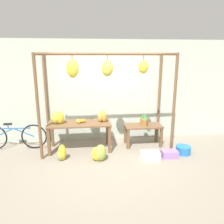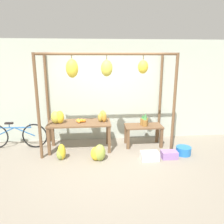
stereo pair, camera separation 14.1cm
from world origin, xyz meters
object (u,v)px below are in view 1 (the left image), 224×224
pineapple_cluster (144,120)px  banana_pile_ground_right (99,153)px  papaya_pile (102,117)px  blue_bucket (183,150)px  orange_pile (80,121)px  fruit_crate_white (150,155)px  banana_pile_on_table (57,118)px  parked_bicycle (14,136)px  banana_pile_ground_left (62,153)px  fruit_crate_purple (169,154)px

pineapple_cluster → banana_pile_ground_right: 1.60m
papaya_pile → blue_bucket: bearing=-16.5°
orange_pile → banana_pile_ground_right: size_ratio=0.62×
fruit_crate_white → banana_pile_on_table: bearing=161.5°
parked_bicycle → papaya_pile: (2.28, -0.22, 0.52)m
pineapple_cluster → blue_bucket: 1.23m
pineapple_cluster → papaya_pile: size_ratio=1.16×
orange_pile → fruit_crate_white: bearing=-25.1°
pineapple_cluster → fruit_crate_white: 1.08m
banana_pile_on_table → pineapple_cluster: bearing=4.4°
orange_pile → banana_pile_ground_left: size_ratio=0.65×
blue_bucket → fruit_crate_purple: 0.45m
banana_pile_ground_right → blue_bucket: (2.10, 0.13, -0.08)m
pineapple_cluster → fruit_crate_white: bearing=-94.7°
banana_pile_on_table → orange_pile: 0.57m
banana_pile_ground_left → banana_pile_on_table: bearing=103.0°
banana_pile_ground_left → parked_bicycle: bearing=148.1°
banana_pile_ground_right → fruit_crate_purple: banana_pile_ground_right is taller
banana_pile_ground_right → blue_bucket: banana_pile_ground_right is taller
banana_pile_ground_left → fruit_crate_purple: (2.54, -0.16, -0.08)m
pineapple_cluster → banana_pile_ground_left: pineapple_cluster is taller
orange_pile → fruit_crate_white: size_ratio=0.59×
banana_pile_on_table → parked_bicycle: bearing=166.9°
pineapple_cluster → orange_pile: bearing=-175.1°
banana_pile_on_table → fruit_crate_white: bearing=-18.5°
fruit_crate_white → blue_bucket: (0.90, 0.20, 0.00)m
fruit_crate_white → papaya_pile: bearing=143.4°
parked_bicycle → banana_pile_ground_right: bearing=-23.3°
banana_pile_on_table → blue_bucket: (3.08, -0.53, -0.79)m
pineapple_cluster → banana_pile_on_table: bearing=-175.6°
banana_pile_on_table → blue_bucket: banana_pile_on_table is taller
banana_pile_on_table → blue_bucket: bearing=-9.7°
pineapple_cluster → blue_bucket: (0.83, -0.70, -0.59)m
papaya_pile → parked_bicycle: bearing=174.6°
blue_bucket → papaya_pile: (-1.96, 0.58, 0.76)m
banana_pile_ground_right → parked_bicycle: size_ratio=0.24×
orange_pile → pineapple_cluster: 1.70m
parked_bicycle → fruit_crate_purple: size_ratio=4.44×
orange_pile → blue_bucket: orange_pile is taller
fruit_crate_white → papaya_pile: (-1.06, 0.78, 0.77)m
banana_pile_ground_left → banana_pile_ground_right: 0.87m
papaya_pile → fruit_crate_purple: (1.54, -0.74, -0.78)m
fruit_crate_white → parked_bicycle: 3.49m
orange_pile → parked_bicycle: 1.79m
pineapple_cluster → parked_bicycle: pineapple_cluster is taller
banana_pile_on_table → fruit_crate_purple: banana_pile_on_table is taller
orange_pile → parked_bicycle: (-1.72, 0.24, -0.43)m
banana_pile_on_table → banana_pile_ground_left: 0.90m
banana_pile_ground_right → blue_bucket: bearing=3.5°
banana_pile_ground_left → fruit_crate_purple: size_ratio=1.02×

